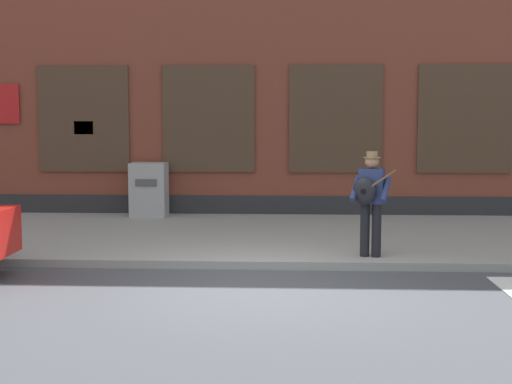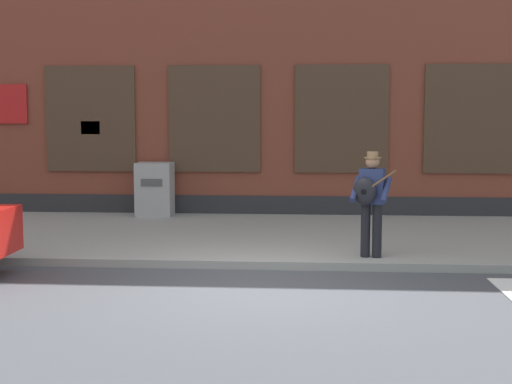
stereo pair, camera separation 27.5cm
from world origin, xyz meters
name	(u,v)px [view 2 (the right image)]	position (x,y,z in m)	size (l,w,h in m)	color
ground_plane	(256,288)	(0.00, 0.00, 0.00)	(160.00, 160.00, 0.00)	#424449
sidewalk	(271,237)	(0.00, 3.89, 0.07)	(28.00, 5.44, 0.13)	gray
building_backdrop	(281,31)	(0.00, 8.61, 4.48)	(28.00, 4.06, 8.97)	brown
busker	(371,197)	(1.67, 1.64, 1.08)	(0.72, 0.65, 1.67)	black
utility_box	(155,189)	(-2.73, 6.16, 0.73)	(0.79, 0.65, 1.19)	#9E9E9E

